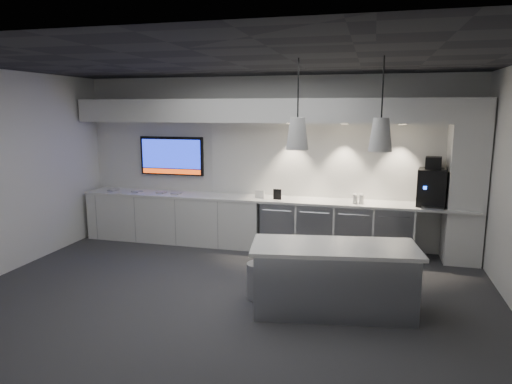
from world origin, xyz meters
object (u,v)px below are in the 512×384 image
(wall_tv, at_px, (172,156))
(island, at_px, (333,278))
(coffee_machine, at_px, (432,186))
(bin, at_px, (259,280))

(wall_tv, xyz_separation_m, island, (3.27, -2.61, -1.14))
(island, height_order, coffee_machine, coffee_machine)
(wall_tv, bearing_deg, bin, -46.53)
(island, xyz_separation_m, bin, (-0.96, 0.17, -0.19))
(wall_tv, bearing_deg, coffee_machine, -3.06)
(wall_tv, distance_m, island, 4.34)
(island, relative_size, bin, 4.42)
(bin, xyz_separation_m, coffee_machine, (2.30, 2.19, 0.99))
(wall_tv, height_order, bin, wall_tv)
(coffee_machine, bearing_deg, island, -110.91)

